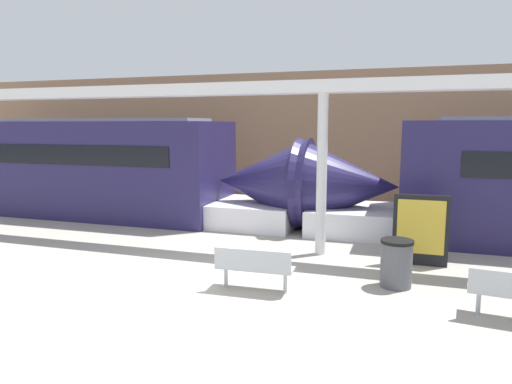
{
  "coord_description": "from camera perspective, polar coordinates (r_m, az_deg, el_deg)",
  "views": [
    {
      "loc": [
        3.75,
        -7.14,
        3.0
      ],
      "look_at": [
        0.42,
        3.16,
        1.4
      ],
      "focal_mm": 32.0,
      "sensor_mm": 36.0,
      "label": 1
    }
  ],
  "objects": [
    {
      "name": "trash_bin",
      "position": [
        8.96,
        17.13,
        -8.5
      ],
      "size": [
        0.6,
        0.6,
        0.89
      ],
      "color": "#4C4F54",
      "rests_on": "ground_plane"
    },
    {
      "name": "train_right",
      "position": [
        16.46,
        -20.2,
        2.66
      ],
      "size": [
        15.04,
        2.93,
        3.2
      ],
      "color": "#231E4C",
      "rests_on": "ground_plane"
    },
    {
      "name": "canopy_beam",
      "position": [
        10.52,
        8.44,
        12.89
      ],
      "size": [
        28.0,
        0.6,
        0.28
      ],
      "primitive_type": "cube",
      "color": "silver",
      "rests_on": "support_column_near"
    },
    {
      "name": "bench_near",
      "position": [
        8.33,
        -0.26,
        -9.18
      ],
      "size": [
        1.43,
        0.49,
        0.81
      ],
      "rotation": [
        0.0,
        0.0,
        0.04
      ],
      "color": "#ADB2B7",
      "rests_on": "ground_plane"
    },
    {
      "name": "station_wall",
      "position": [
        17.79,
        5.79,
        6.74
      ],
      "size": [
        56.0,
        0.2,
        5.0
      ],
      "primitive_type": "cube",
      "color": "#937051",
      "rests_on": "ground_plane"
    },
    {
      "name": "ground_plane",
      "position": [
        8.61,
        -9.38,
        -12.11
      ],
      "size": [
        60.0,
        60.0,
        0.0
      ],
      "primitive_type": "plane",
      "color": "#A8A093"
    },
    {
      "name": "poster_board",
      "position": [
        10.38,
        19.87,
        -4.48
      ],
      "size": [
        1.14,
        0.07,
        1.53
      ],
      "color": "black",
      "rests_on": "ground_plane"
    },
    {
      "name": "support_column_near",
      "position": [
        10.55,
        8.21,
        2.06
      ],
      "size": [
        0.24,
        0.24,
        3.7
      ],
      "primitive_type": "cylinder",
      "color": "silver",
      "rests_on": "ground_plane"
    }
  ]
}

